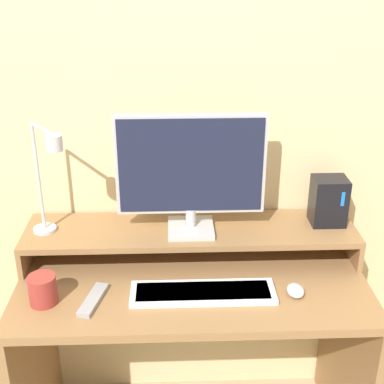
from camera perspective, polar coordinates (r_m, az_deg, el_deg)
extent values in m
cube|color=beige|center=(1.96, -0.35, 8.37)|extent=(6.00, 0.05, 2.50)
cube|color=olive|center=(1.88, 0.02, -9.63)|extent=(1.20, 0.58, 0.03)
cube|color=olive|center=(2.18, -16.36, -17.83)|extent=(0.03, 0.58, 0.72)
cube|color=olive|center=(2.21, 16.09, -17.06)|extent=(0.03, 0.58, 0.72)
cube|color=olive|center=(2.05, -17.01, -5.71)|extent=(0.02, 0.28, 0.10)
cube|color=olive|center=(2.08, 16.41, -5.10)|extent=(0.02, 0.28, 0.10)
cube|color=olive|center=(1.95, -0.15, -4.13)|extent=(1.20, 0.28, 0.02)
cube|color=#BCBCC1|center=(1.93, -0.11, -3.86)|extent=(0.16, 0.16, 0.02)
cylinder|color=#BCBCC1|center=(1.91, -0.11, -2.74)|extent=(0.04, 0.04, 0.07)
cube|color=#B7B7BC|center=(1.83, -0.12, 2.92)|extent=(0.52, 0.02, 0.36)
cube|color=#191E38|center=(1.82, -0.10, 2.80)|extent=(0.49, 0.01, 0.33)
cylinder|color=silver|center=(2.00, -15.41, -3.83)|extent=(0.08, 0.08, 0.01)
cylinder|color=silver|center=(1.91, -16.07, 1.48)|extent=(0.01, 0.01, 0.39)
cylinder|color=silver|center=(1.78, -15.71, 6.48)|extent=(0.11, 0.14, 0.01)
cylinder|color=silver|center=(1.71, -14.49, 5.09)|extent=(0.05, 0.05, 0.05)
cube|color=black|center=(2.00, 14.35, -0.93)|extent=(0.12, 0.10, 0.18)
cube|color=#1972F2|center=(1.96, 15.80, -0.74)|extent=(0.01, 0.00, 0.05)
cube|color=white|center=(1.79, 1.17, -10.70)|extent=(0.48, 0.13, 0.02)
cube|color=silver|center=(1.79, 1.17, -10.56)|extent=(0.44, 0.11, 0.01)
ellipsoid|color=silver|center=(1.82, 10.98, -10.27)|extent=(0.06, 0.08, 0.03)
cube|color=#99999E|center=(1.79, -10.50, -11.24)|extent=(0.09, 0.18, 0.02)
cylinder|color=#9E332D|center=(1.80, -15.64, -10.01)|extent=(0.09, 0.09, 0.10)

